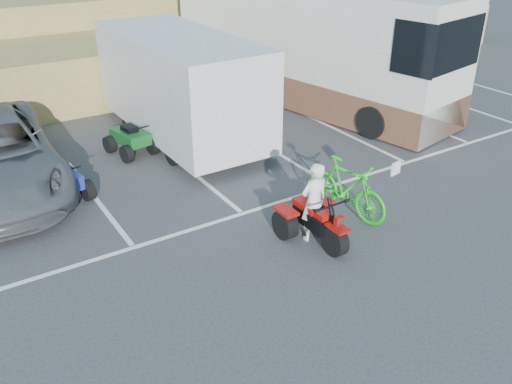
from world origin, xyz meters
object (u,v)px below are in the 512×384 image
red_trike_atv (316,241)px  cargo_trailer (181,84)px  rider (314,202)px  quad_atv_blue (63,198)px  rv_motorhome (308,52)px  quad_atv_green (132,153)px  green_dirt_bike (346,188)px

red_trike_atv → cargo_trailer: 7.19m
rider → quad_atv_blue: rider is taller
rider → cargo_trailer: 6.88m
rv_motorhome → red_trike_atv: bearing=-136.7°
red_trike_atv → rv_motorhome: bearing=54.4°
quad_atv_green → red_trike_atv: bearing=-86.6°
red_trike_atv → cargo_trailer: bearing=88.3°
rider → red_trike_atv: bearing=90.0°
rv_motorhome → quad_atv_green: size_ratio=8.13×
red_trike_atv → rv_motorhome: (5.71, 7.97, 1.77)m
green_dirt_bike → rider: bearing=-170.8°
red_trike_atv → quad_atv_blue: red_trike_atv is taller
red_trike_atv → rider: 0.90m
red_trike_atv → quad_atv_blue: size_ratio=1.15×
quad_atv_green → quad_atv_blue: bearing=-155.1°
green_dirt_bike → quad_atv_blue: 6.95m
rider → rv_motorhome: rv_motorhome is taller
rider → cargo_trailer: (0.20, 6.83, 0.82)m
rider → rv_motorhome: (5.71, 7.82, 0.88)m
red_trike_atv → quad_atv_green: red_trike_atv is taller
rv_motorhome → quad_atv_green: bearing=179.0°
red_trike_atv → green_dirt_bike: green_dirt_bike is taller
red_trike_atv → quad_atv_green: size_ratio=1.20×
quad_atv_green → green_dirt_bike: bearing=-74.6°
rider → green_dirt_bike: size_ratio=0.79×
rv_motorhome → quad_atv_blue: size_ratio=7.76×
red_trike_atv → rider: size_ratio=0.97×
cargo_trailer → quad_atv_blue: (-4.31, -2.07, -1.71)m
red_trike_atv → green_dirt_bike: bearing=24.8°
rider → quad_atv_green: size_ratio=1.24×
green_dirt_bike → quad_atv_green: size_ratio=1.57×
cargo_trailer → quad_atv_green: size_ratio=4.73×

